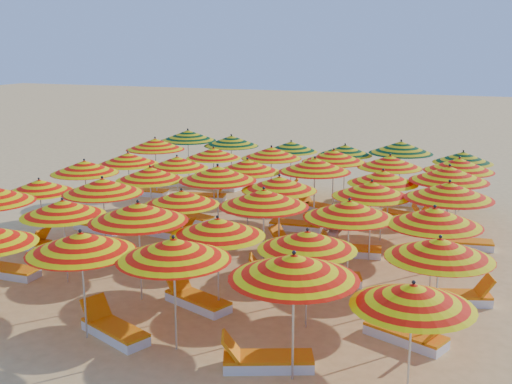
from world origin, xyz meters
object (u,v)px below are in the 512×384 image
umbrella_33 (334,156)px  lounger_9 (456,297)px  umbrella_30 (155,144)px  umbrella_3 (174,249)px  umbrella_21 (279,183)px  umbrella_38 (291,146)px  umbrella_40 (401,147)px  lounger_19 (284,205)px  umbrella_15 (264,198)px  beachgoer_b (333,232)px  umbrella_26 (247,166)px  lounger_15 (298,225)px  umbrella_11 (440,248)px  lounger_26 (358,198)px  umbrella_12 (39,186)px  umbrella_32 (271,153)px  lounger_16 (461,243)px  lounger_3 (7,270)px  umbrella_19 (150,174)px  umbrella_24 (128,159)px  umbrella_41 (463,157)px  umbrella_35 (459,165)px  lounger_14 (189,217)px  lounger_2 (266,361)px  lounger_23 (180,182)px  umbrella_18 (85,167)px  umbrella_34 (390,162)px  lounger_10 (100,227)px  umbrella_7 (63,208)px  lounger_17 (146,191)px  umbrella_27 (315,165)px  umbrella_23 (449,191)px  lounger_5 (407,335)px  umbrella_5 (413,295)px  umbrella_25 (177,162)px  lounger_4 (197,300)px  lounger_20 (317,207)px  lounger_21 (405,216)px  lounger_7 (281,276)px  lounger_13 (350,250)px  lounger_27 (415,201)px  umbrella_9 (218,227)px  umbrella_17 (434,217)px  umbrella_13 (103,186)px  lounger_24 (220,185)px  lounger_11 (170,232)px  umbrella_14 (182,197)px  umbrella_20 (218,173)px  umbrella_16 (349,209)px  umbrella_22 (372,189)px  lounger_8 (325,279)px

umbrella_33 → lounger_9: umbrella_33 is taller
umbrella_30 → umbrella_3: bearing=-58.6°
umbrella_21 → umbrella_38: 7.18m
umbrella_40 → lounger_19: size_ratio=1.47×
umbrella_15 → beachgoer_b: size_ratio=2.09×
umbrella_26 → lounger_15: (1.69, 0.20, -1.91)m
umbrella_11 → lounger_26: umbrella_11 is taller
umbrella_12 → umbrella_32: bearing=55.1°
umbrella_12 → lounger_16: umbrella_12 is taller
umbrella_26 → lounger_3: umbrella_26 is taller
umbrella_19 → umbrella_24: bearing=135.7°
umbrella_41 → umbrella_35: bearing=-89.7°
umbrella_30 → lounger_14: umbrella_30 is taller
umbrella_12 → lounger_2: bearing=-27.1°
lounger_15 → lounger_23: (-6.74, 4.53, 0.00)m
umbrella_18 → lounger_23: bearing=91.5°
umbrella_24 → umbrella_34: 9.09m
umbrella_3 → lounger_19: bearing=97.7°
umbrella_30 → lounger_10: bearing=-82.7°
umbrella_7 → lounger_17: size_ratio=1.31×
umbrella_27 → lounger_15: size_ratio=1.59×
umbrella_23 → lounger_5: (-0.30, -4.77, -2.04)m
umbrella_5 → umbrella_34: 11.65m
umbrella_26 → lounger_15: umbrella_26 is taller
umbrella_30 → umbrella_34: bearing=-0.4°
lounger_17 → lounger_26: bearing=-168.6°
umbrella_25 → lounger_4: umbrella_25 is taller
lounger_20 → lounger_21: (3.19, -0.14, 0.00)m
lounger_7 → lounger_13: (1.18, 2.67, 0.00)m
umbrella_25 → lounger_27: size_ratio=1.38×
umbrella_3 → lounger_9: (5.06, 4.43, -1.96)m
umbrella_9 → umbrella_18: 8.21m
umbrella_15 → umbrella_17: (4.22, -0.03, -0.07)m
umbrella_13 → umbrella_24: size_ratio=1.00×
lounger_24 → lounger_11: bearing=110.7°
umbrella_19 → umbrella_33: bearing=44.5°
lounger_4 → lounger_27: size_ratio=1.01×
umbrella_33 → umbrella_14: bearing=-110.3°
umbrella_33 → lounger_11: bearing=-132.0°
umbrella_18 → umbrella_20: size_ratio=0.79×
umbrella_14 → lounger_13: size_ratio=1.36×
umbrella_25 → lounger_3: umbrella_25 is taller
umbrella_38 → lounger_21: (4.89, -2.21, -1.81)m
umbrella_9 → lounger_9: size_ratio=1.27×
umbrella_11 → umbrella_16: umbrella_16 is taller
umbrella_19 → umbrella_22: (6.93, 0.11, 0.05)m
lounger_4 → lounger_26: bearing=-75.5°
umbrella_11 → umbrella_18: bearing=159.0°
umbrella_17 → beachgoer_b: umbrella_17 is taller
umbrella_14 → lounger_8: 4.44m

